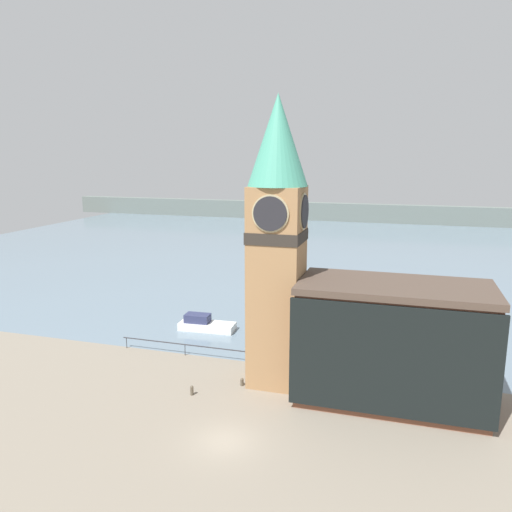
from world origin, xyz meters
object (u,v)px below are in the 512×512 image
at_px(clock_tower, 277,236).
at_px(boat_near, 205,324).
at_px(pier_building, 392,343).
at_px(mooring_bollard_near, 192,390).
at_px(mooring_bollard_far, 242,381).

distance_m(clock_tower, boat_near, 18.33).
height_order(pier_building, mooring_bollard_near, pier_building).
relative_size(boat_near, mooring_bollard_far, 9.39).
xyz_separation_m(pier_building, mooring_bollard_near, (-14.73, -3.53, -4.16)).
relative_size(boat_near, mooring_bollard_near, 7.76).
bearing_deg(clock_tower, boat_near, 136.65).
bearing_deg(boat_near, mooring_bollard_far, -57.88).
bearing_deg(mooring_bollard_far, clock_tower, 32.34).
relative_size(pier_building, boat_near, 2.33).
distance_m(boat_near, mooring_bollard_near, 14.75).
distance_m(boat_near, mooring_bollard_far, 13.82).
distance_m(mooring_bollard_near, mooring_bollard_far, 4.18).
distance_m(pier_building, boat_near, 22.41).
xyz_separation_m(clock_tower, mooring_bollard_near, (-5.67, -4.20, -11.72)).
relative_size(pier_building, mooring_bollard_far, 21.88).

